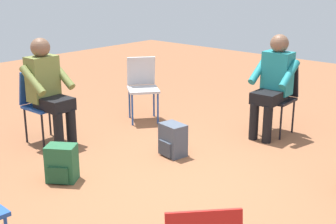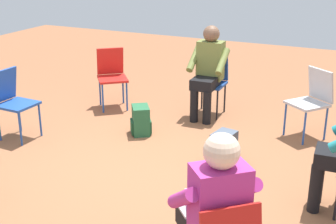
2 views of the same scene
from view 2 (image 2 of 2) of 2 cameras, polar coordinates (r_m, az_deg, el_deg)
The scene contains 9 objects.
ground_plane at distance 4.90m, azimuth -2.20°, elevation -7.54°, with size 14.00×14.00×0.00m, color brown.
chair_northeast at distance 6.76m, azimuth -6.88°, elevation 4.68°, with size 0.58×0.58×0.85m.
chair_southeast at distance 5.90m, azimuth 17.17°, elevation 1.61°, with size 0.58×0.58×0.85m.
chair_north at distance 5.91m, azimuth -18.43°, elevation 1.52°, with size 0.42×0.45×0.85m.
chair_east at distance 6.48m, azimuth 5.34°, elevation 4.07°, with size 0.45×0.41×0.85m.
person_with_laptop at distance 3.01m, azimuth 5.50°, elevation -11.60°, with size 0.64×0.63×1.24m.
person_in_olive at distance 6.28m, azimuth 4.91°, elevation 5.43°, with size 0.53×0.50×1.24m.
backpack_near_laptop_user at distance 5.84m, azimuth -3.33°, elevation -1.20°, with size 0.34×0.32×0.36m.
backpack_by_empty_chair at distance 5.09m, azimuth 6.78°, elevation -4.65°, with size 0.31×0.28×0.36m.
Camera 2 is at (-3.86, -2.01, 2.27)m, focal length 50.00 mm.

